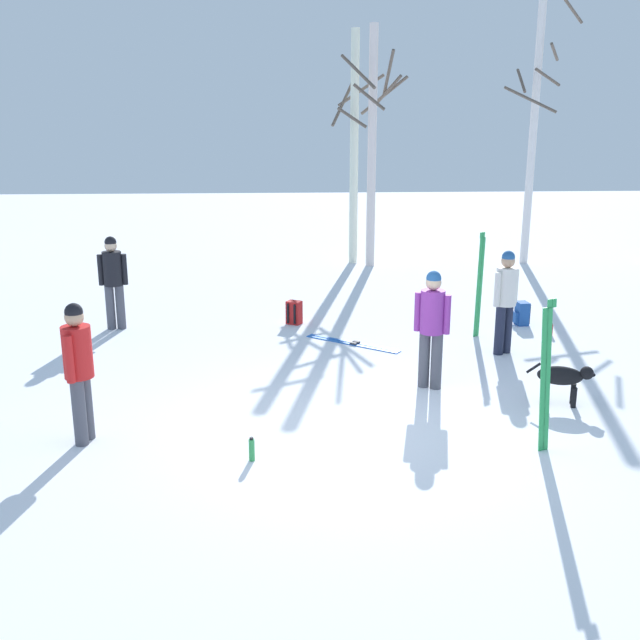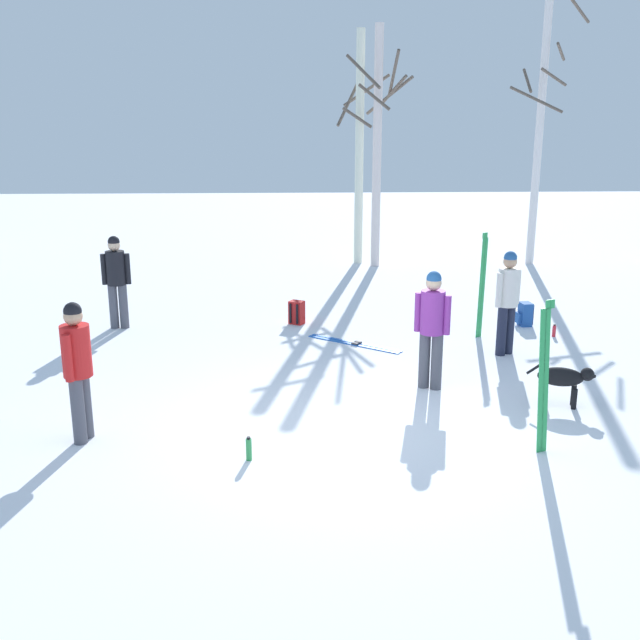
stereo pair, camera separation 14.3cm
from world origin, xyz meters
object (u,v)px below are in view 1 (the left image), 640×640
(person_2, at_px, (506,295))
(water_bottle_1, at_px, (551,330))
(dog, at_px, (563,377))
(backpack_1, at_px, (521,314))
(birch_tree_4, at_px, (534,127))
(person_3, at_px, (113,277))
(birch_tree_3, at_px, (373,142))
(ski_pair_planted_2, at_px, (546,378))
(birch_tree_2, at_px, (354,147))
(water_bottle_0, at_px, (252,450))
(person_0, at_px, (432,322))
(backpack_0, at_px, (294,313))
(ski_pair_lying_0, at_px, (353,343))
(ski_pair_planted_0, at_px, (479,285))
(person_1, at_px, (78,364))

(person_2, xyz_separation_m, water_bottle_1, (1.17, 0.95, -0.87))
(dog, height_order, backpack_1, dog)
(water_bottle_1, height_order, birch_tree_4, birch_tree_4)
(person_3, relative_size, birch_tree_3, 0.29)
(dog, xyz_separation_m, ski_pair_planted_2, (-0.79, -1.40, 0.52))
(dog, relative_size, birch_tree_2, 0.15)
(water_bottle_0, bearing_deg, person_2, 42.87)
(ski_pair_planted_2, bearing_deg, person_3, 137.59)
(person_0, relative_size, birch_tree_3, 0.29)
(dog, relative_size, backpack_0, 1.98)
(person_3, xyz_separation_m, birch_tree_2, (4.99, 6.14, 2.06))
(backpack_0, distance_m, backpack_1, 4.27)
(ski_pair_planted_2, xyz_separation_m, ski_pair_lying_0, (-1.76, 4.30, -0.90))
(person_0, distance_m, water_bottle_1, 3.75)
(ski_pair_lying_0, xyz_separation_m, water_bottle_1, (3.59, 0.31, 0.10))
(dog, relative_size, ski_pair_planted_2, 0.47)
(ski_pair_planted_2, bearing_deg, backpack_1, 74.09)
(ski_pair_planted_0, distance_m, ski_pair_lying_0, 2.46)
(person_3, relative_size, ski_pair_lying_0, 1.11)
(backpack_1, distance_m, water_bottle_1, 0.80)
(person_0, xyz_separation_m, ski_pair_lying_0, (-0.90, 2.15, -0.97))
(ski_pair_lying_0, relative_size, backpack_1, 3.51)
(dog, distance_m, birch_tree_2, 10.72)
(dog, relative_size, birch_tree_3, 0.15)
(ski_pair_planted_0, height_order, ski_pair_lying_0, ski_pair_planted_0)
(ski_pair_planted_0, distance_m, water_bottle_0, 6.13)
(ski_pair_planted_0, bearing_deg, birch_tree_4, 65.25)
(person_2, xyz_separation_m, ski_pair_planted_0, (-0.16, 0.99, -0.05))
(person_2, height_order, water_bottle_1, person_2)
(backpack_1, height_order, birch_tree_4, birch_tree_4)
(ski_pair_lying_0, xyz_separation_m, backpack_1, (3.28, 1.03, 0.20))
(backpack_1, bearing_deg, person_3, 178.79)
(ski_pair_lying_0, bearing_deg, ski_pair_planted_2, -67.72)
(ski_pair_planted_0, bearing_deg, ski_pair_lying_0, -171.14)
(person_0, relative_size, ski_pair_planted_0, 0.92)
(person_1, height_order, birch_tree_2, birch_tree_2)
(water_bottle_1, bearing_deg, dog, -107.89)
(ski_pair_planted_0, bearing_deg, backpack_0, 162.84)
(ski_pair_planted_2, height_order, birch_tree_4, birch_tree_4)
(ski_pair_lying_0, distance_m, birch_tree_2, 7.97)
(person_2, bearing_deg, person_3, 164.61)
(ski_pair_lying_0, bearing_deg, person_1, -134.04)
(person_0, bearing_deg, birch_tree_4, 64.19)
(water_bottle_1, bearing_deg, water_bottle_0, -137.98)
(ski_pair_planted_0, xyz_separation_m, backpack_1, (1.03, 0.68, -0.71))
(birch_tree_2, bearing_deg, ski_pair_planted_2, -84.94)
(water_bottle_1, bearing_deg, person_1, -150.73)
(person_1, xyz_separation_m, birch_tree_3, (4.76, 10.61, 2.19))
(person_3, distance_m, water_bottle_1, 7.94)
(birch_tree_4, bearing_deg, water_bottle_1, -104.44)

